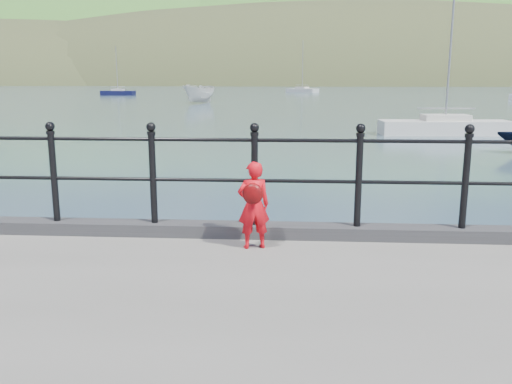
# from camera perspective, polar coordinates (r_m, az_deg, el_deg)

# --- Properties ---
(ground) EXTENTS (600.00, 600.00, 0.00)m
(ground) POSITION_cam_1_polar(r_m,az_deg,el_deg) (7.02, -5.07, -12.06)
(ground) COLOR #2D4251
(ground) RESTS_ON ground
(kerb) EXTENTS (60.00, 0.30, 0.15)m
(kerb) POSITION_cam_1_polar(r_m,az_deg,el_deg) (6.51, -5.45, -3.92)
(kerb) COLOR #28282B
(kerb) RESTS_ON quay
(railing) EXTENTS (18.11, 0.11, 1.20)m
(railing) POSITION_cam_1_polar(r_m,az_deg,el_deg) (6.34, -5.58, 2.59)
(railing) COLOR black
(railing) RESTS_ON kerb
(far_shore) EXTENTS (830.00, 200.00, 156.00)m
(far_shore) POSITION_cam_1_polar(r_m,az_deg,el_deg) (249.85, 12.48, 5.97)
(far_shore) COLOR #333A21
(far_shore) RESTS_ON ground
(child) EXTENTS (0.40, 0.34, 0.97)m
(child) POSITION_cam_1_polar(r_m,az_deg,el_deg) (5.90, -0.26, -1.32)
(child) COLOR red
(child) RESTS_ON quay
(launch_white) EXTENTS (3.81, 5.59, 2.02)m
(launch_white) POSITION_cam_1_polar(r_m,az_deg,el_deg) (59.39, -5.98, 10.24)
(launch_white) COLOR silver
(launch_white) RESTS_ON ground
(sailboat_near) EXTENTS (6.45, 2.08, 8.74)m
(sailboat_near) POSITION_cam_1_polar(r_m,az_deg,el_deg) (28.80, 19.24, 6.39)
(sailboat_near) COLOR silver
(sailboat_near) RESTS_ON ground
(sailboat_deep) EXTENTS (6.06, 5.61, 9.39)m
(sailboat_deep) POSITION_cam_1_polar(r_m,az_deg,el_deg) (100.54, 4.88, 10.61)
(sailboat_deep) COLOR beige
(sailboat_deep) RESTS_ON ground
(sailboat_left) EXTENTS (5.30, 2.15, 7.46)m
(sailboat_left) POSITION_cam_1_polar(r_m,az_deg,el_deg) (86.46, -14.32, 10.05)
(sailboat_left) COLOR black
(sailboat_left) RESTS_ON ground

